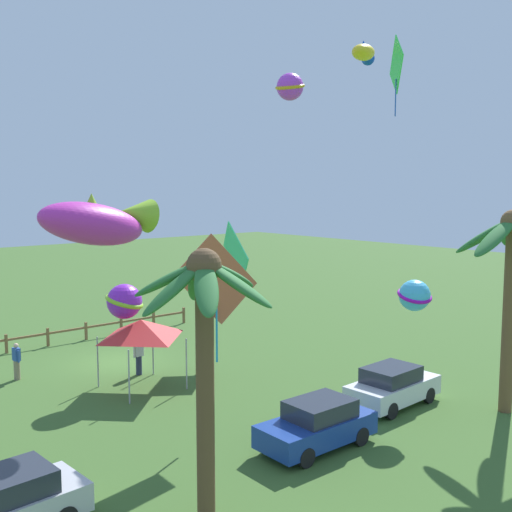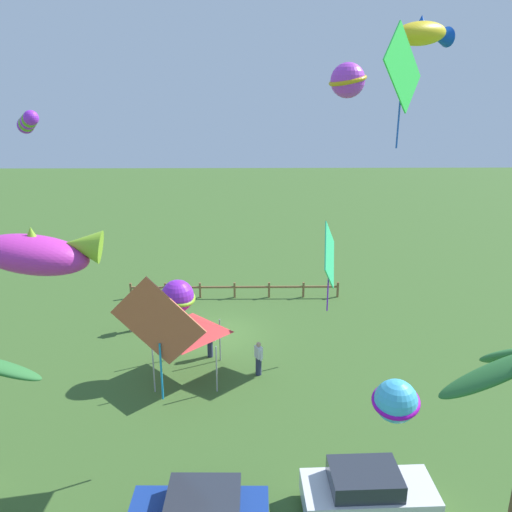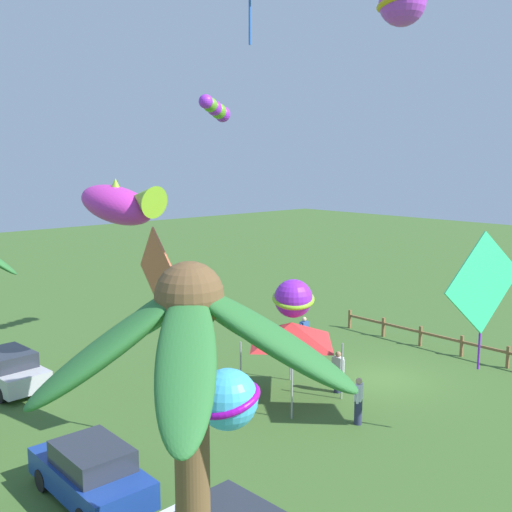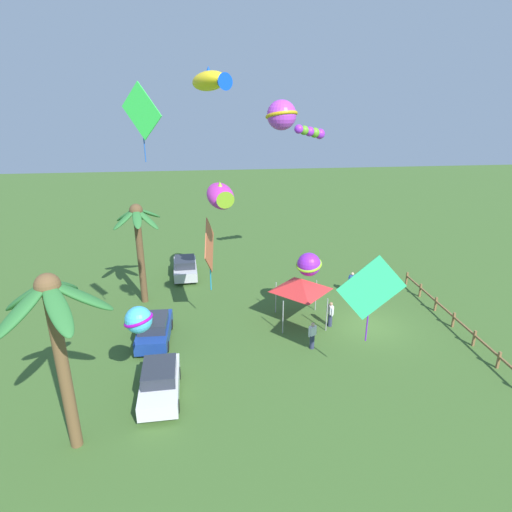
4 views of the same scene
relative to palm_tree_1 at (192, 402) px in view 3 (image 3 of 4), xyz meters
name	(u,v)px [view 3 (image 3 of 4)]	position (x,y,z in m)	size (l,w,h in m)	color
ground_plane	(380,379)	(7.75, -14.93, -5.54)	(120.00, 120.00, 0.00)	#3D6028
palm_tree_1	(192,402)	(0.00, 0.00, 0.00)	(4.27, 4.21, 7.39)	brown
rail_fence	(462,344)	(7.02, -19.91, -4.96)	(12.69, 0.12, 0.95)	brown
parked_car_0	(91,472)	(7.51, -2.29, -4.79)	(3.93, 1.79, 1.51)	navy
parked_car_1	(7,370)	(16.70, -3.65, -4.79)	(4.00, 1.93, 1.51)	#BCBCC1
spectator_0	(304,334)	(12.29, -15.36, -4.73)	(0.26, 0.55, 1.59)	gray
spectator_1	(358,401)	(5.72, -10.94, -4.73)	(0.38, 0.50, 1.59)	#2D3351
spectator_2	(338,372)	(7.98, -12.59, -4.73)	(0.55, 0.28, 1.59)	#2D3351
festival_tent	(291,333)	(8.79, -10.92, -3.07)	(2.86, 2.86, 2.85)	#9E9EA3
kite_tube_0	(215,109)	(15.18, -12.67, 5.25)	(1.60, 2.34, 1.04)	#9C2BE1
kite_diamond_1	(483,284)	(2.53, -12.62, -0.57)	(0.85, 2.94, 4.20)	#33D584
kite_fish_2	(120,203)	(12.71, -6.41, 1.59)	(4.08, 2.10, 1.81)	#C62FA9
kite_ball_4	(402,2)	(2.87, -8.50, 6.80)	(1.67, 1.67, 1.13)	#BB3DDA
kite_diamond_5	(162,281)	(8.98, -5.56, -0.49)	(3.09, 0.58, 4.35)	#C75E3B
kite_ball_6	(228,399)	(2.25, -2.47, -1.31)	(1.62, 1.61, 1.15)	#44BCF1
kite_ball_7	(293,298)	(9.22, -11.45, -1.97)	(2.19, 2.19, 1.42)	purple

